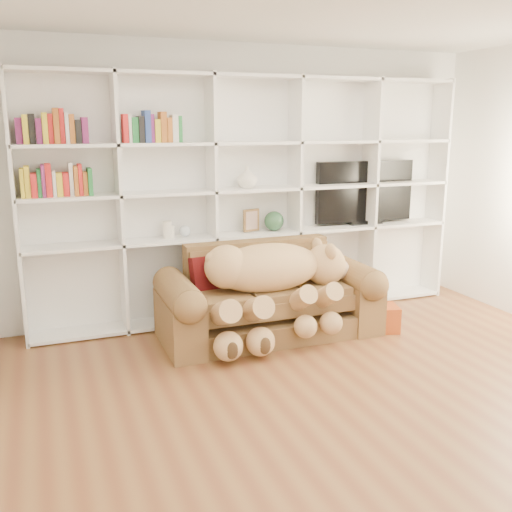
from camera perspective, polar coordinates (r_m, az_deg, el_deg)
name	(u,v)px	position (r m, az deg, el deg)	size (l,w,h in m)	color
floor	(375,417)	(4.08, 11.86, -15.51)	(5.00, 5.00, 0.00)	brown
wall_back	(247,182)	(5.86, -0.88, 7.40)	(5.00, 0.02, 2.70)	white
bookshelf	(229,189)	(5.66, -2.69, 6.73)	(4.43, 0.35, 2.40)	white
sofa	(268,301)	(5.33, 1.24, -4.57)	(2.00, 0.87, 0.84)	brown
teddy_bear	(272,279)	(5.09, 1.61, -2.28)	(1.49, 0.82, 0.87)	#DAB56D
throw_pillow	(209,274)	(5.21, -4.70, -1.84)	(0.34, 0.11, 0.34)	#5B0F12
gift_box	(381,318)	(5.61, 12.37, -6.05)	(0.31, 0.29, 0.25)	#AF4517
tv	(365,193)	(6.32, 10.80, 6.23)	(1.15, 0.18, 0.68)	black
picture_frame	(251,220)	(5.72, -0.47, 3.60)	(0.18, 0.03, 0.22)	brown
green_vase	(274,221)	(5.81, 1.82, 3.52)	(0.20, 0.20, 0.20)	#2C5636
figurine_tall	(167,230)	(5.49, -8.85, 2.61)	(0.08, 0.08, 0.17)	silver
figurine_short	(171,232)	(5.50, -8.52, 2.40)	(0.07, 0.07, 0.12)	silver
snow_globe	(185,231)	(5.53, -7.12, 2.50)	(0.11, 0.11, 0.11)	silver
shelf_vase	(247,177)	(5.65, -0.90, 7.90)	(0.20, 0.20, 0.21)	white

